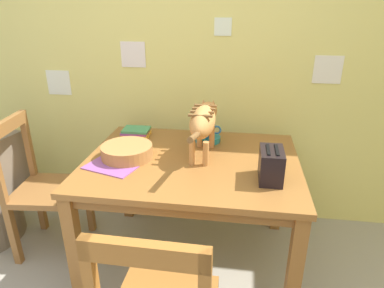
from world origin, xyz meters
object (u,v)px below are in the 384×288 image
at_px(coffee_mug, 208,130).
at_px(wooden_chair_near, 42,188).
at_px(magazine, 114,165).
at_px(dining_table, 192,172).
at_px(saucer_bowl, 208,139).
at_px(wicker_basket, 127,151).
at_px(toaster, 271,165).
at_px(book_stack, 136,132).
at_px(cat, 203,121).

height_order(coffee_mug, wooden_chair_near, wooden_chair_near).
bearing_deg(magazine, wooden_chair_near, -177.37).
distance_m(dining_table, coffee_mug, 0.35).
height_order(saucer_bowl, wicker_basket, wicker_basket).
height_order(coffee_mug, toaster, toaster).
bearing_deg(dining_table, coffee_mug, 77.67).
bearing_deg(toaster, wooden_chair_near, 172.81).
bearing_deg(dining_table, book_stack, 143.65).
bearing_deg(toaster, coffee_mug, 127.78).
relative_size(saucer_bowl, wooden_chair_near, 0.18).
height_order(dining_table, magazine, magazine).
relative_size(dining_table, magazine, 4.35).
bearing_deg(coffee_mug, book_stack, 177.17).
height_order(saucer_bowl, book_stack, book_stack).
relative_size(saucer_bowl, wicker_basket, 0.56).
distance_m(cat, magazine, 0.59).
bearing_deg(saucer_bowl, coffee_mug, 0.00).
xyz_separation_m(toaster, wooden_chair_near, (-1.46, 0.18, -0.37)).
distance_m(dining_table, wooden_chair_near, 1.03).
xyz_separation_m(cat, book_stack, (-0.50, 0.23, -0.18)).
relative_size(book_stack, wicker_basket, 0.64).
bearing_deg(wooden_chair_near, saucer_bowl, 100.42).
distance_m(coffee_mug, wooden_chair_near, 1.18).
relative_size(cat, book_stack, 3.57).
bearing_deg(coffee_mug, magazine, -138.12).
xyz_separation_m(dining_table, magazine, (-0.44, -0.15, 0.09)).
distance_m(wicker_basket, toaster, 0.85).
bearing_deg(wicker_basket, coffee_mug, 36.36).
height_order(dining_table, coffee_mug, coffee_mug).
distance_m(magazine, toaster, 0.88).
height_order(dining_table, book_stack, book_stack).
bearing_deg(coffee_mug, wicker_basket, -143.64).
relative_size(dining_table, wicker_basket, 4.13).
height_order(wicker_basket, wooden_chair_near, wooden_chair_near).
bearing_deg(cat, wicker_basket, -161.47).
bearing_deg(dining_table, wicker_basket, -175.04).
bearing_deg(coffee_mug, saucer_bowl, -180.00).
height_order(book_stack, wooden_chair_near, wooden_chair_near).
bearing_deg(wooden_chair_near, cat, 89.96).
relative_size(cat, toaster, 3.51).
height_order(book_stack, toaster, toaster).
bearing_deg(dining_table, toaster, -22.74).
bearing_deg(saucer_bowl, dining_table, -101.76).
bearing_deg(saucer_bowl, magazine, -137.94).
height_order(saucer_bowl, toaster, toaster).
relative_size(magazine, wooden_chair_near, 0.31).
bearing_deg(book_stack, saucer_bowl, -2.85).
xyz_separation_m(saucer_bowl, magazine, (-0.50, -0.45, -0.01)).
bearing_deg(wooden_chair_near, toaster, 77.46).
distance_m(cat, book_stack, 0.58).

